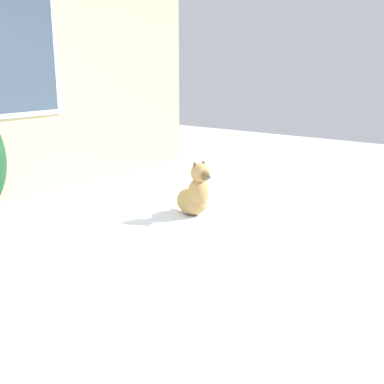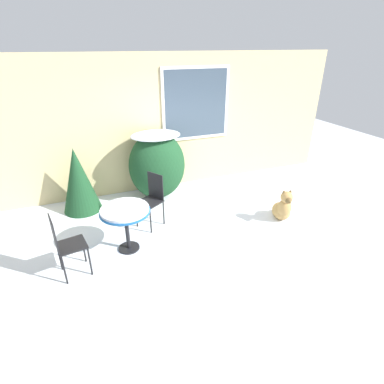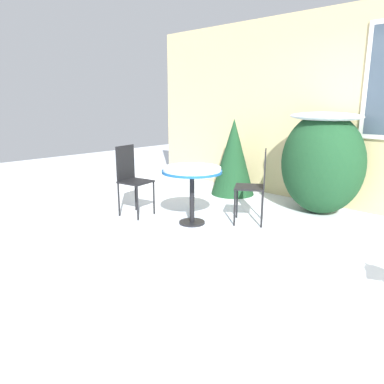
{
  "view_description": "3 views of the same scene",
  "coord_description": "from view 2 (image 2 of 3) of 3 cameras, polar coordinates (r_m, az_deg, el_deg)",
  "views": [
    {
      "loc": [
        -2.68,
        -3.2,
        1.68
      ],
      "look_at": [
        1.55,
        0.01,
        0.26
      ],
      "focal_mm": 45.0,
      "sensor_mm": 36.0,
      "label": 1
    },
    {
      "loc": [
        -1.73,
        -3.87,
        2.94
      ],
      "look_at": [
        0.0,
        0.6,
        0.55
      ],
      "focal_mm": 28.0,
      "sensor_mm": 36.0,
      "label": 2
    },
    {
      "loc": [
        1.95,
        -3.16,
        1.55
      ],
      "look_at": [
        -1.27,
        0.11,
        0.42
      ],
      "focal_mm": 35.0,
      "sensor_mm": 36.0,
      "label": 3
    }
  ],
  "objects": [
    {
      "name": "house_wall",
      "position": [
        6.5,
        -4.81,
        12.98
      ],
      "size": [
        8.0,
        0.1,
        2.81
      ],
      "color": "#D1BC84",
      "rests_on": "ground_plane"
    },
    {
      "name": "ground_plane",
      "position": [
        5.16,
        2.44,
        -8.27
      ],
      "size": [
        16.0,
        16.0,
        0.0
      ],
      "primitive_type": "plane",
      "color": "silver"
    },
    {
      "name": "patio_chair_far_side",
      "position": [
        4.42,
        -23.01,
        -8.99
      ],
      "size": [
        0.44,
        0.44,
        0.95
      ],
      "rotation": [
        0.0,
        0.0,
        1.76
      ],
      "color": "black",
      "rests_on": "ground_plane"
    },
    {
      "name": "dog",
      "position": [
        5.71,
        16.9,
        -2.94
      ],
      "size": [
        0.43,
        0.63,
        0.64
      ],
      "rotation": [
        0.0,
        0.0,
        -0.29
      ],
      "color": "tan",
      "rests_on": "ground_plane"
    },
    {
      "name": "patio_chair_near_table",
      "position": [
        5.26,
        -7.63,
        -1.08
      ],
      "size": [
        0.52,
        0.52,
        0.95
      ],
      "rotation": [
        0.0,
        0.0,
        -1.0
      ],
      "color": "black",
      "rests_on": "ground_plane"
    },
    {
      "name": "shrub_left",
      "position": [
        6.15,
        -6.66,
        5.3
      ],
      "size": [
        1.15,
        0.92,
        1.39
      ],
      "color": "#194223",
      "rests_on": "ground_plane"
    },
    {
      "name": "patio_table",
      "position": [
        4.62,
        -12.6,
        -4.12
      ],
      "size": [
        0.76,
        0.76,
        0.74
      ],
      "color": "black",
      "rests_on": "ground_plane"
    },
    {
      "name": "evergreen_bush",
      "position": [
        6.03,
        -20.83,
        2.12
      ],
      "size": [
        0.72,
        0.72,
        1.25
      ],
      "color": "#194223",
      "rests_on": "ground_plane"
    }
  ]
}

